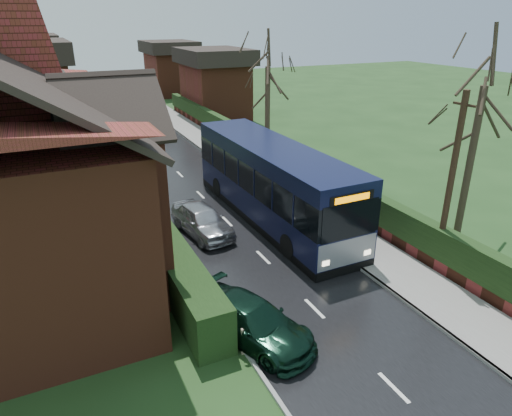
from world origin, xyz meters
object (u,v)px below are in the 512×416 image
car_silver (202,220)px  telegraph_pole (450,186)px  bus_stop_sign (285,179)px  bus (273,183)px  car_green (253,321)px  brick_house (9,166)px

car_silver → telegraph_pole: (7.31, -7.05, 2.84)m
car_silver → telegraph_pole: telegraph_pole is taller
bus_stop_sign → bus: bearing=-142.0°
car_green → telegraph_pole: bearing=-16.9°
car_green → brick_house: bearing=108.8°
car_green → bus_stop_sign: bus_stop_sign is taller
brick_house → car_silver: 8.12m
brick_house → car_silver: size_ratio=3.57×
car_green → telegraph_pole: size_ratio=0.62×
car_green → car_silver: bearing=60.6°
bus → brick_house: bearing=-177.2°
brick_house → car_green: 10.22m
car_silver → telegraph_pole: bearing=-51.7°
bus → car_green: 9.32m
car_green → bus_stop_sign: (5.76, 8.46, 1.09)m
brick_house → car_silver: bearing=4.0°
car_green → bus_stop_sign: 10.30m
car_silver → car_green: bearing=-105.5°
car_green → telegraph_pole: 8.88m
car_silver → telegraph_pole: size_ratio=0.58×
bus_stop_sign → telegraph_pole: size_ratio=0.37×
bus → bus_stop_sign: 1.14m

